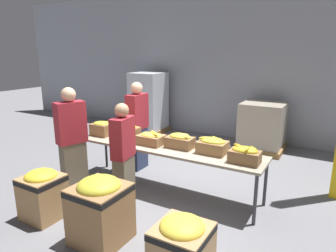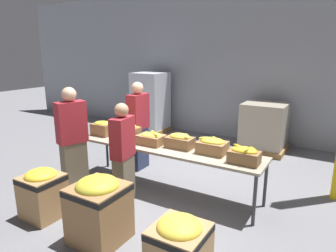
{
  "view_description": "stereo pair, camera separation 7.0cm",
  "coord_description": "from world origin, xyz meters",
  "px_view_note": "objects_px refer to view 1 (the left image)",
  "views": [
    {
      "loc": [
        2.42,
        -4.12,
        2.36
      ],
      "look_at": [
        0.05,
        -0.01,
        1.16
      ],
      "focal_mm": 32.0,
      "sensor_mm": 36.0,
      "label": 1
    },
    {
      "loc": [
        2.49,
        -4.08,
        2.36
      ],
      "look_at": [
        0.05,
        -0.01,
        1.16
      ],
      "focal_mm": 32.0,
      "sensor_mm": 36.0,
      "label": 2
    }
  ],
  "objects_px": {
    "pallet_stack_1": "(148,103)",
    "pallet_stack_0": "(262,127)",
    "donation_bin_1": "(100,208)",
    "banana_box_0": "(102,128)",
    "volunteer_0": "(138,127)",
    "banana_box_2": "(151,138)",
    "banana_box_1": "(126,131)",
    "volunteer_1": "(123,155)",
    "donation_bin_0": "(43,192)",
    "donation_bin_2": "(182,244)",
    "volunteer_2": "(72,140)",
    "banana_box_4": "(212,145)",
    "sorting_table": "(166,149)",
    "banana_box_3": "(180,141)",
    "banana_box_5": "(245,155)"
  },
  "relations": [
    {
      "from": "banana_box_4",
      "to": "donation_bin_2",
      "type": "xyz_separation_m",
      "value": [
        0.36,
        -1.71,
        -0.58
      ]
    },
    {
      "from": "banana_box_2",
      "to": "banana_box_3",
      "type": "distance_m",
      "value": 0.52
    },
    {
      "from": "banana_box_3",
      "to": "banana_box_4",
      "type": "height_order",
      "value": "banana_box_4"
    },
    {
      "from": "donation_bin_0",
      "to": "donation_bin_2",
      "type": "height_order",
      "value": "donation_bin_0"
    },
    {
      "from": "volunteer_2",
      "to": "donation_bin_1",
      "type": "bearing_deg",
      "value": -103.59
    },
    {
      "from": "banana_box_2",
      "to": "volunteer_2",
      "type": "bearing_deg",
      "value": -146.96
    },
    {
      "from": "banana_box_3",
      "to": "volunteer_1",
      "type": "xyz_separation_m",
      "value": [
        -0.59,
        -0.75,
        -0.12
      ]
    },
    {
      "from": "banana_box_5",
      "to": "volunteer_2",
      "type": "bearing_deg",
      "value": -166.64
    },
    {
      "from": "banana_box_1",
      "to": "donation_bin_1",
      "type": "distance_m",
      "value": 1.9
    },
    {
      "from": "sorting_table",
      "to": "banana_box_0",
      "type": "relative_size",
      "value": 8.73
    },
    {
      "from": "banana_box_0",
      "to": "banana_box_5",
      "type": "bearing_deg",
      "value": -1.71
    },
    {
      "from": "donation_bin_1",
      "to": "volunteer_0",
      "type": "bearing_deg",
      "value": 114.5
    },
    {
      "from": "banana_box_1",
      "to": "volunteer_1",
      "type": "distance_m",
      "value": 0.85
    },
    {
      "from": "volunteer_1",
      "to": "donation_bin_2",
      "type": "relative_size",
      "value": 2.43
    },
    {
      "from": "sorting_table",
      "to": "banana_box_0",
      "type": "bearing_deg",
      "value": -179.81
    },
    {
      "from": "donation_bin_2",
      "to": "banana_box_2",
      "type": "bearing_deg",
      "value": 131.71
    },
    {
      "from": "banana_box_4",
      "to": "sorting_table",
      "type": "bearing_deg",
      "value": -174.17
    },
    {
      "from": "banana_box_0",
      "to": "banana_box_2",
      "type": "relative_size",
      "value": 0.86
    },
    {
      "from": "donation_bin_1",
      "to": "banana_box_0",
      "type": "bearing_deg",
      "value": 130.93
    },
    {
      "from": "banana_box_2",
      "to": "volunteer_1",
      "type": "xyz_separation_m",
      "value": [
        -0.07,
        -0.67,
        -0.1
      ]
    },
    {
      "from": "pallet_stack_1",
      "to": "pallet_stack_0",
      "type": "bearing_deg",
      "value": -0.21
    },
    {
      "from": "banana_box_0",
      "to": "volunteer_1",
      "type": "height_order",
      "value": "volunteer_1"
    },
    {
      "from": "volunteer_1",
      "to": "pallet_stack_1",
      "type": "height_order",
      "value": "pallet_stack_1"
    },
    {
      "from": "donation_bin_0",
      "to": "volunteer_0",
      "type": "bearing_deg",
      "value": 87.97
    },
    {
      "from": "volunteer_0",
      "to": "sorting_table",
      "type": "bearing_deg",
      "value": 58.3
    },
    {
      "from": "banana_box_3",
      "to": "pallet_stack_0",
      "type": "xyz_separation_m",
      "value": [
        0.67,
        2.99,
        -0.35
      ]
    },
    {
      "from": "banana_box_3",
      "to": "donation_bin_2",
      "type": "relative_size",
      "value": 0.68
    },
    {
      "from": "banana_box_0",
      "to": "pallet_stack_0",
      "type": "xyz_separation_m",
      "value": [
        2.3,
        3.06,
        -0.37
      ]
    },
    {
      "from": "volunteer_2",
      "to": "banana_box_0",
      "type": "bearing_deg",
      "value": 18.49
    },
    {
      "from": "volunteer_0",
      "to": "donation_bin_2",
      "type": "height_order",
      "value": "volunteer_0"
    },
    {
      "from": "banana_box_1",
      "to": "donation_bin_0",
      "type": "height_order",
      "value": "banana_box_1"
    },
    {
      "from": "banana_box_3",
      "to": "banana_box_5",
      "type": "distance_m",
      "value": 1.13
    },
    {
      "from": "banana_box_1",
      "to": "volunteer_1",
      "type": "relative_size",
      "value": 0.3
    },
    {
      "from": "sorting_table",
      "to": "banana_box_1",
      "type": "relative_size",
      "value": 7.01
    },
    {
      "from": "sorting_table",
      "to": "banana_box_1",
      "type": "bearing_deg",
      "value": 179.94
    },
    {
      "from": "volunteer_0",
      "to": "donation_bin_1",
      "type": "bearing_deg",
      "value": 23.68
    },
    {
      "from": "sorting_table",
      "to": "pallet_stack_1",
      "type": "relative_size",
      "value": 1.9
    },
    {
      "from": "banana_box_0",
      "to": "volunteer_0",
      "type": "distance_m",
      "value": 0.72
    },
    {
      "from": "sorting_table",
      "to": "volunteer_1",
      "type": "distance_m",
      "value": 0.77
    },
    {
      "from": "volunteer_2",
      "to": "donation_bin_1",
      "type": "relative_size",
      "value": 2.06
    },
    {
      "from": "volunteer_1",
      "to": "donation_bin_1",
      "type": "relative_size",
      "value": 1.85
    },
    {
      "from": "volunteer_0",
      "to": "donation_bin_1",
      "type": "height_order",
      "value": "volunteer_0"
    },
    {
      "from": "banana_box_3",
      "to": "donation_bin_1",
      "type": "height_order",
      "value": "banana_box_3"
    },
    {
      "from": "volunteer_0",
      "to": "pallet_stack_1",
      "type": "height_order",
      "value": "volunteer_0"
    },
    {
      "from": "volunteer_0",
      "to": "banana_box_5",
      "type": "bearing_deg",
      "value": 72.96
    },
    {
      "from": "sorting_table",
      "to": "banana_box_5",
      "type": "height_order",
      "value": "banana_box_5"
    },
    {
      "from": "banana_box_1",
      "to": "volunteer_2",
      "type": "distance_m",
      "value": 0.94
    },
    {
      "from": "volunteer_1",
      "to": "pallet_stack_0",
      "type": "height_order",
      "value": "volunteer_1"
    },
    {
      "from": "pallet_stack_0",
      "to": "banana_box_3",
      "type": "bearing_deg",
      "value": -102.62
    },
    {
      "from": "sorting_table",
      "to": "banana_box_3",
      "type": "xyz_separation_m",
      "value": [
        0.24,
        0.06,
        0.17
      ]
    }
  ]
}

